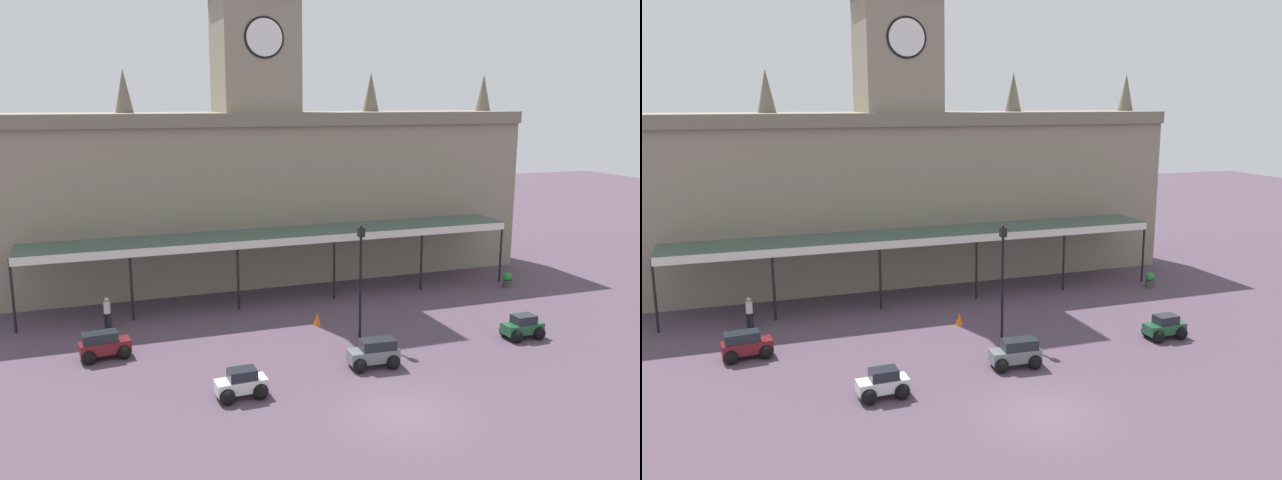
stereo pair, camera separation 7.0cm
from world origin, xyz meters
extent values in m
plane|color=#513F4F|center=(0.00, 0.00, 0.00)|extent=(140.00, 140.00, 0.00)
cube|color=gray|center=(0.00, 21.59, 5.46)|extent=(36.01, 6.00, 10.91)
cube|color=#756C5B|center=(0.00, 18.43, 10.51)|extent=(36.01, 0.30, 0.80)
cube|color=gray|center=(0.00, 21.59, 14.47)|extent=(4.80, 4.80, 7.12)
cylinder|color=white|center=(0.00, 19.13, 15.33)|extent=(2.20, 0.12, 2.20)
cylinder|color=black|center=(0.00, 19.17, 15.33)|extent=(2.46, 0.06, 2.46)
cone|color=#675F50|center=(-8.10, 21.59, 12.21)|extent=(1.10, 1.10, 2.60)
cone|color=#675F50|center=(8.10, 21.59, 12.21)|extent=(1.10, 1.10, 2.60)
cone|color=#675F50|center=(17.01, 21.59, 12.21)|extent=(1.10, 1.10, 2.60)
cube|color=#38564C|center=(0.00, 16.38, 3.94)|extent=(29.08, 3.20, 0.16)
cube|color=silver|center=(0.00, 14.78, 3.74)|extent=(29.08, 0.12, 0.44)
cylinder|color=black|center=(-14.54, 14.93, 1.93)|extent=(0.14, 0.14, 3.86)
cylinder|color=black|center=(-8.72, 14.93, 1.93)|extent=(0.14, 0.14, 3.86)
cylinder|color=black|center=(-2.91, 14.93, 1.93)|extent=(0.14, 0.14, 3.86)
cylinder|color=black|center=(2.91, 14.93, 1.93)|extent=(0.14, 0.14, 3.86)
cylinder|color=black|center=(8.72, 14.93, 1.93)|extent=(0.14, 0.14, 3.86)
cylinder|color=black|center=(14.54, 14.93, 1.93)|extent=(0.14, 0.14, 3.86)
cube|color=slate|center=(0.81, 4.65, 0.54)|extent=(2.31, 1.07, 0.55)
cube|color=#1E232B|center=(1.01, 4.63, 1.05)|extent=(1.61, 0.94, 0.45)
sphere|color=black|center=(0.00, 4.26, 0.32)|extent=(0.64, 0.64, 0.64)
sphere|color=black|center=(0.07, 5.16, 0.32)|extent=(0.64, 0.64, 0.64)
sphere|color=black|center=(1.55, 4.14, 0.32)|extent=(0.64, 0.64, 0.64)
sphere|color=black|center=(1.61, 5.04, 0.32)|extent=(0.64, 0.64, 0.64)
cube|color=maroon|center=(-10.38, 9.79, 0.54)|extent=(2.33, 1.13, 0.55)
cube|color=#1E232B|center=(-10.58, 9.76, 1.05)|extent=(1.63, 0.99, 0.45)
sphere|color=black|center=(-9.65, 10.31, 0.32)|extent=(0.64, 0.64, 0.64)
sphere|color=black|center=(-9.56, 9.42, 0.32)|extent=(0.64, 0.64, 0.64)
sphere|color=black|center=(-11.20, 10.15, 0.32)|extent=(0.64, 0.64, 0.64)
sphere|color=black|center=(-11.10, 9.26, 0.32)|extent=(0.64, 0.64, 0.64)
cube|color=#1E512D|center=(9.34, 5.49, 0.52)|extent=(2.07, 0.92, 0.50)
cube|color=#1E232B|center=(9.39, 5.49, 0.98)|extent=(1.11, 0.82, 0.42)
sphere|color=black|center=(8.68, 5.04, 0.32)|extent=(0.64, 0.64, 0.64)
sphere|color=black|center=(8.66, 5.92, 0.32)|extent=(0.64, 0.64, 0.64)
sphere|color=black|center=(10.03, 5.06, 0.32)|extent=(0.64, 0.64, 0.64)
sphere|color=black|center=(10.01, 5.94, 0.32)|extent=(0.64, 0.64, 0.64)
cube|color=silver|center=(-5.44, 3.60, 0.52)|extent=(2.08, 0.95, 0.50)
cube|color=#1E232B|center=(-5.39, 3.61, 0.98)|extent=(1.13, 0.83, 0.42)
sphere|color=black|center=(-6.10, 3.14, 0.32)|extent=(0.64, 0.64, 0.64)
sphere|color=black|center=(-6.13, 4.02, 0.32)|extent=(0.64, 0.64, 0.64)
sphere|color=black|center=(-4.75, 3.19, 0.32)|extent=(0.64, 0.64, 0.64)
sphere|color=black|center=(-4.78, 4.07, 0.32)|extent=(0.64, 0.64, 0.64)
cylinder|color=black|center=(-9.97, 14.00, 0.41)|extent=(0.17, 0.17, 0.82)
cylinder|color=black|center=(-10.17, 14.10, 0.41)|extent=(0.17, 0.17, 0.82)
cylinder|color=silver|center=(-10.07, 14.05, 1.13)|extent=(0.34, 0.34, 0.62)
sphere|color=tan|center=(-10.07, 14.05, 1.55)|extent=(0.23, 0.23, 0.23)
cylinder|color=black|center=(1.73, 8.31, 2.58)|extent=(0.13, 0.13, 5.16)
cube|color=black|center=(1.73, 8.31, 5.38)|extent=(0.30, 0.30, 0.44)
sphere|color=black|center=(1.73, 8.31, 5.66)|extent=(0.14, 0.14, 0.14)
cone|color=orange|center=(0.35, 10.79, 0.36)|extent=(0.40, 0.40, 0.72)
cylinder|color=#47423D|center=(14.26, 13.66, 0.21)|extent=(0.56, 0.56, 0.42)
sphere|color=#288036|center=(14.26, 13.66, 0.66)|extent=(0.60, 0.60, 0.60)
camera|label=1|loc=(-10.93, -20.79, 11.64)|focal=37.40mm
camera|label=2|loc=(-10.86, -20.81, 11.64)|focal=37.40mm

